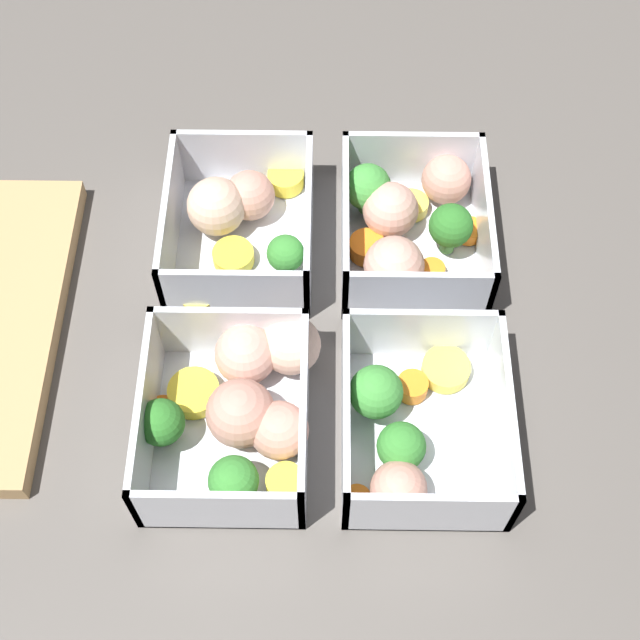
{
  "coord_description": "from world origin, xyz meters",
  "views": [
    {
      "loc": [
        -0.36,
        -0.0,
        0.61
      ],
      "look_at": [
        0.0,
        0.0,
        0.02
      ],
      "focal_mm": 50.0,
      "sensor_mm": 36.0,
      "label": 1
    }
  ],
  "objects": [
    {
      "name": "container_near_left",
      "position": [
        -0.09,
        -0.06,
        0.02
      ],
      "size": [
        0.15,
        0.12,
        0.06
      ],
      "color": "silver",
      "rests_on": "ground_plane"
    },
    {
      "name": "container_far_left",
      "position": [
        -0.08,
        0.06,
        0.03
      ],
      "size": [
        0.17,
        0.14,
        0.06
      ],
      "color": "silver",
      "rests_on": "ground_plane"
    },
    {
      "name": "container_near_right",
      "position": [
        0.09,
        -0.07,
        0.03
      ],
      "size": [
        0.15,
        0.12,
        0.06
      ],
      "color": "silver",
      "rests_on": "ground_plane"
    },
    {
      "name": "container_far_right",
      "position": [
        0.09,
        0.07,
        0.02
      ],
      "size": [
        0.16,
        0.12,
        0.06
      ],
      "color": "silver",
      "rests_on": "ground_plane"
    },
    {
      "name": "ground_plane",
      "position": [
        0.0,
        0.0,
        0.0
      ],
      "size": [
        4.0,
        4.0,
        0.0
      ],
      "primitive_type": "plane",
      "color": "#56514C"
    }
  ]
}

